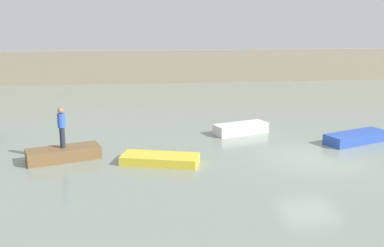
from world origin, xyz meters
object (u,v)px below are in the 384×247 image
object	(u,v)px
rowboat_blue	(356,137)
person_blue_shirt	(62,125)
rowboat_white	(241,128)
rowboat_yellow	(160,159)
rowboat_brown	(64,154)

from	to	relation	value
rowboat_blue	person_blue_shirt	distance (m)	13.82
rowboat_blue	person_blue_shirt	size ratio (longest dim) A/B	1.92
rowboat_white	rowboat_blue	world-z (taller)	rowboat_white
rowboat_yellow	rowboat_blue	distance (m)	9.87
rowboat_brown	rowboat_blue	world-z (taller)	rowboat_brown
rowboat_white	person_blue_shirt	distance (m)	9.31
rowboat_brown	person_blue_shirt	world-z (taller)	person_blue_shirt
rowboat_brown	rowboat_white	xyz separation A→B (m)	(8.52, 3.55, -0.01)
rowboat_blue	rowboat_yellow	bearing A→B (deg)	170.73
rowboat_brown	rowboat_yellow	bearing A→B (deg)	-32.15
rowboat_brown	rowboat_white	size ratio (longest dim) A/B	1.06
rowboat_yellow	rowboat_white	world-z (taller)	rowboat_white
rowboat_brown	rowboat_yellow	distance (m)	4.17
rowboat_brown	rowboat_white	bearing A→B (deg)	3.17
rowboat_brown	rowboat_blue	bearing A→B (deg)	-14.52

